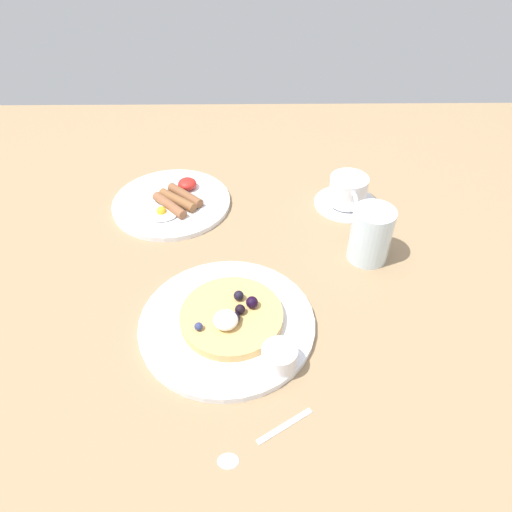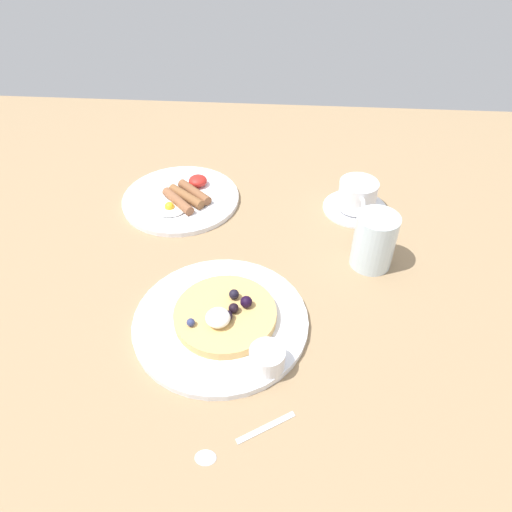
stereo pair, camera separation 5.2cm
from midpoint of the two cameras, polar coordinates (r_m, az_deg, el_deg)
ground_plane at (r=85.32cm, az=-1.63°, el=-3.96°), size 173.40×149.07×3.00cm
pancake_plate at (r=77.45cm, az=-2.44°, el=-7.93°), size 28.47×28.47×1.19cm
pancake_with_berries at (r=76.17cm, az=-1.81°, el=-7.16°), size 16.60×16.60×3.97cm
syrup_ramekin at (r=70.21cm, az=3.55°, el=-12.29°), size 5.31×5.31×3.35cm
breakfast_plate at (r=103.92cm, az=-7.63°, el=6.84°), size 25.09×25.09×1.09cm
fried_breakfast at (r=102.31cm, az=-7.03°, el=7.27°), size 12.00×14.61×2.46cm
coffee_saucer at (r=103.36cm, az=13.34°, el=5.69°), size 13.64×13.64×0.88cm
coffee_cup at (r=101.26cm, az=13.67°, el=7.22°), size 8.02×11.07×5.87cm
teaspoon at (r=66.28cm, az=-0.98°, el=-22.05°), size 12.90×8.44×0.60cm
water_glass at (r=87.66cm, az=15.77°, el=1.71°), size 7.59×7.59×10.67cm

